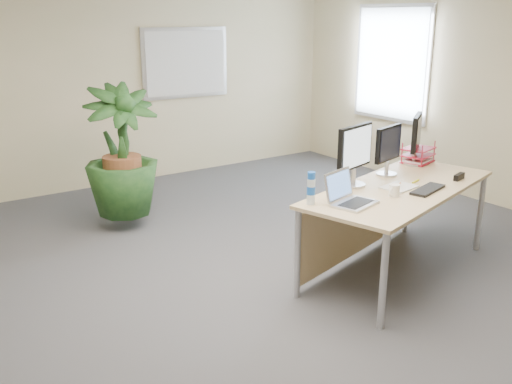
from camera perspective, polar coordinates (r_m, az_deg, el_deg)
floor at (r=4.61m, az=3.77°, el=-10.90°), size 8.00×8.00×0.00m
back_wall at (r=7.66m, az=-15.20°, el=10.48°), size 7.00×0.04×2.70m
whiteboard at (r=8.09m, az=-7.04°, el=12.69°), size 1.30×0.04×0.95m
window at (r=8.16m, az=13.38°, el=12.40°), size 0.04×1.30×1.55m
desk at (r=5.10m, az=13.01°, el=-1.04°), size 2.18×1.36×0.78m
floor_plant at (r=6.10m, az=-13.27°, el=3.28°), size 0.86×0.86×1.50m
monitor_left at (r=4.87m, az=9.85°, el=4.00°), size 0.47×0.21×0.52m
monitor_right at (r=5.28m, az=13.09°, el=4.38°), size 0.40×0.18×0.45m
monitor_dark at (r=5.72m, az=15.72°, el=5.39°), size 0.39×0.28×0.49m
laptop at (r=4.46m, az=9.21°, el=-0.39°), size 0.41×0.38×0.25m
keyboard at (r=4.94m, az=16.80°, el=0.23°), size 0.43×0.24×0.02m
coffee_mug at (r=4.72m, az=13.63°, el=0.16°), size 0.13×0.09×0.10m
spiral_notebook at (r=4.97m, az=14.11°, el=0.49°), size 0.32×0.26×0.01m
orange_pen at (r=5.00m, az=14.12°, el=0.72°), size 0.12×0.08×0.01m
yellow_highlighter at (r=5.17m, az=15.67°, el=1.04°), size 0.12×0.05×0.02m
water_bottle at (r=4.39m, az=5.53°, el=0.32°), size 0.07×0.07×0.26m
letter_tray at (r=5.85m, az=15.88°, el=3.45°), size 0.36×0.31×0.15m
stapler at (r=5.37m, az=19.64°, el=1.45°), size 0.16×0.08×0.05m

